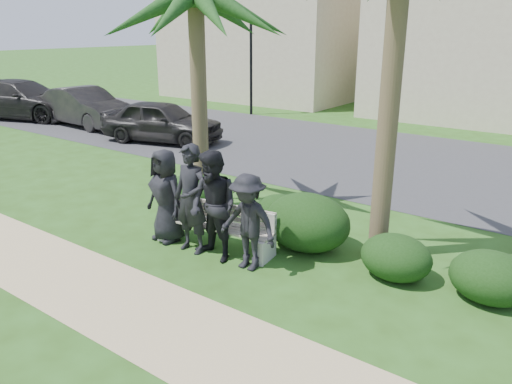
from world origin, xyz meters
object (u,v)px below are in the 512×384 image
(man_b, at_px, (191,199))
(man_c, at_px, (214,207))
(man_d, at_px, (248,222))
(car_c, at_px, (22,99))
(car_a, at_px, (162,121))
(car_b, at_px, (85,107))
(man_a, at_px, (166,196))
(street_lamp, at_px, (251,45))
(park_bench, at_px, (216,229))

(man_b, relative_size, man_c, 1.02)
(man_d, relative_size, car_c, 0.29)
(man_c, relative_size, car_a, 0.45)
(man_c, relative_size, car_b, 0.41)
(man_a, distance_m, car_b, 12.13)
(man_d, distance_m, car_a, 9.73)
(street_lamp, relative_size, car_c, 0.78)
(man_a, bearing_deg, car_c, 166.56)
(street_lamp, bearing_deg, park_bench, -55.62)
(man_a, height_order, man_b, man_b)
(car_a, relative_size, car_b, 0.92)
(man_b, bearing_deg, man_a, 172.88)
(park_bench, height_order, man_d, man_d)
(car_a, height_order, car_c, car_c)
(man_a, distance_m, car_c, 15.11)
(street_lamp, xyz_separation_m, man_d, (8.86, -11.89, -2.16))
(man_d, xyz_separation_m, car_b, (-12.45, 5.93, -0.05))
(man_c, distance_m, car_a, 9.24)
(street_lamp, height_order, man_a, street_lamp)
(park_bench, distance_m, car_c, 15.90)
(park_bench, xyz_separation_m, man_c, (0.27, -0.35, 0.58))
(man_b, distance_m, car_c, 15.78)
(street_lamp, bearing_deg, man_c, -55.51)
(car_b, bearing_deg, man_b, -115.56)
(car_b, bearing_deg, man_a, -116.80)
(street_lamp, distance_m, park_bench, 14.29)
(street_lamp, height_order, man_d, street_lamp)
(man_c, bearing_deg, car_b, 161.98)
(park_bench, distance_m, man_c, 0.73)
(car_a, height_order, car_b, car_b)
(car_a, distance_m, car_b, 4.55)
(man_a, bearing_deg, street_lamp, 127.84)
(park_bench, xyz_separation_m, car_b, (-11.52, 5.63, 0.39))
(street_lamp, relative_size, park_bench, 1.93)
(man_b, bearing_deg, street_lamp, 121.41)
(street_lamp, distance_m, car_c, 9.89)
(street_lamp, height_order, car_c, street_lamp)
(park_bench, bearing_deg, car_a, 134.77)
(park_bench, height_order, man_b, man_b)
(man_c, height_order, car_b, man_c)
(man_d, xyz_separation_m, car_c, (-15.99, 5.38, 0.01))
(man_c, bearing_deg, man_b, -173.11)
(man_d, bearing_deg, park_bench, 161.45)
(man_c, height_order, car_a, man_c)
(man_b, xyz_separation_m, car_b, (-11.28, 5.97, -0.21))
(man_d, relative_size, car_b, 0.35)
(car_b, xyz_separation_m, car_c, (-3.54, -0.55, 0.06))
(man_c, xyz_separation_m, car_b, (-11.80, 5.99, -0.19))
(car_b, bearing_deg, street_lamp, -28.72)
(park_bench, height_order, man_a, man_a)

